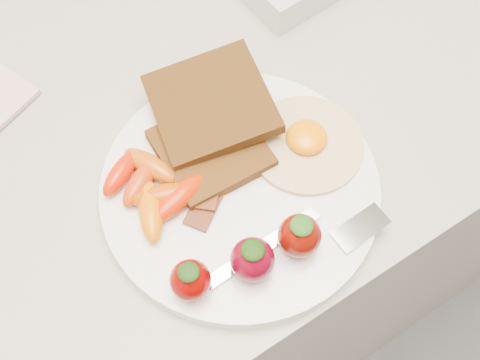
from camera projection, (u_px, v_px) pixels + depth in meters
counter at (193, 238)px, 1.05m from camera, size 2.00×0.60×0.90m
plate at (240, 189)px, 0.58m from camera, size 0.27×0.27×0.02m
toast_lower at (211, 149)px, 0.59m from camera, size 0.10×0.10×0.01m
toast_upper at (211, 104)px, 0.59m from camera, size 0.14×0.14×0.03m
fried_egg at (306, 142)px, 0.59m from camera, size 0.14×0.14×0.02m
bacon_strips at (217, 175)px, 0.58m from camera, size 0.11×0.10×0.01m
baby_carrots at (153, 189)px, 0.56m from camera, size 0.10×0.11×0.02m
strawberries at (252, 256)px, 0.52m from camera, size 0.14×0.06×0.05m
fork at (306, 239)px, 0.55m from camera, size 0.18×0.05×0.00m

